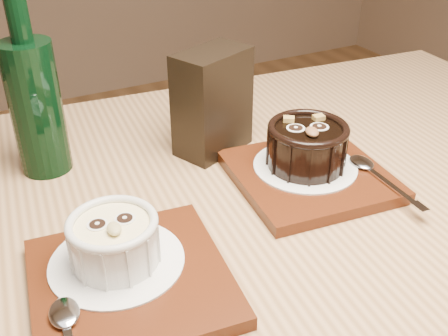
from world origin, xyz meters
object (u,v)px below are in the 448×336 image
object	(u,v)px
ramekin_white	(114,239)
condiment_stand	(212,102)
green_bottle	(35,103)
ramekin_dark	(307,144)
table	(233,284)
tray_left	(131,282)
tray_right	(309,176)

from	to	relation	value
ramekin_white	condiment_stand	size ratio (longest dim) A/B	0.61
condiment_stand	green_bottle	world-z (taller)	green_bottle
ramekin_dark	green_bottle	xyz separation A→B (m)	(-0.28, 0.17, 0.04)
condiment_stand	green_bottle	xyz separation A→B (m)	(-0.21, 0.05, 0.02)
table	ramekin_dark	size ratio (longest dim) A/B	12.75
ramekin_dark	green_bottle	bearing A→B (deg)	168.88
tray_left	ramekin_dark	distance (m)	0.28
tray_right	green_bottle	distance (m)	0.35
tray_left	ramekin_white	size ratio (longest dim) A/B	2.10
ramekin_dark	table	bearing A→B (deg)	-139.87
ramekin_dark	green_bottle	world-z (taller)	green_bottle
tray_right	ramekin_dark	size ratio (longest dim) A/B	1.81
tray_left	green_bottle	bearing A→B (deg)	95.08
condiment_stand	ramekin_white	bearing A→B (deg)	-136.82
table	condiment_stand	size ratio (longest dim) A/B	9.06
table	green_bottle	world-z (taller)	green_bottle
table	ramekin_white	bearing A→B (deg)	-172.66
tray_left	green_bottle	xyz separation A→B (m)	(-0.02, 0.26, 0.08)
ramekin_dark	condiment_stand	distance (m)	0.14
tray_right	condiment_stand	bearing A→B (deg)	117.53
ramekin_white	green_bottle	xyz separation A→B (m)	(-0.02, 0.24, 0.05)
ramekin_white	green_bottle	world-z (taller)	green_bottle
ramekin_dark	condiment_stand	world-z (taller)	condiment_stand
green_bottle	ramekin_dark	bearing A→B (deg)	-31.53
tray_left	tray_right	distance (m)	0.27
green_bottle	condiment_stand	bearing A→B (deg)	-14.02
ramekin_white	ramekin_dark	bearing A→B (deg)	20.19
ramekin_white	tray_left	bearing A→B (deg)	-72.32
table	green_bottle	distance (m)	0.33
table	condiment_stand	world-z (taller)	condiment_stand
tray_right	ramekin_dark	distance (m)	0.04
tray_right	tray_left	bearing A→B (deg)	-163.58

